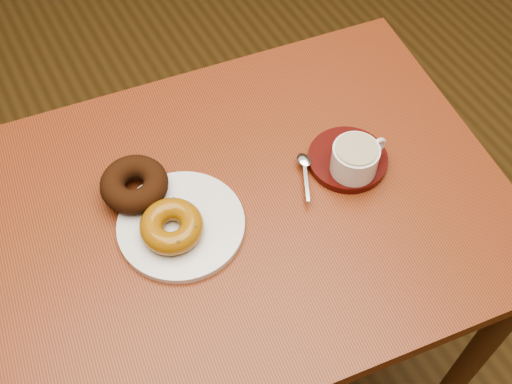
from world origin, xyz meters
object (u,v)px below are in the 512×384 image
saucer (347,159)px  coffee_cup (356,158)px  donut_plate (181,225)px  cafe_table (246,243)px

saucer → coffee_cup: bearing=-102.3°
saucer → donut_plate: bearing=176.8°
saucer → coffee_cup: 0.04m
cafe_table → donut_plate: bearing=-178.0°
donut_plate → saucer: size_ratio=1.50×
donut_plate → coffee_cup: 0.31m
donut_plate → saucer: bearing=-3.2°
coffee_cup → cafe_table: bearing=166.0°
cafe_table → saucer: saucer is taller
saucer → coffee_cup: (-0.01, -0.03, 0.04)m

